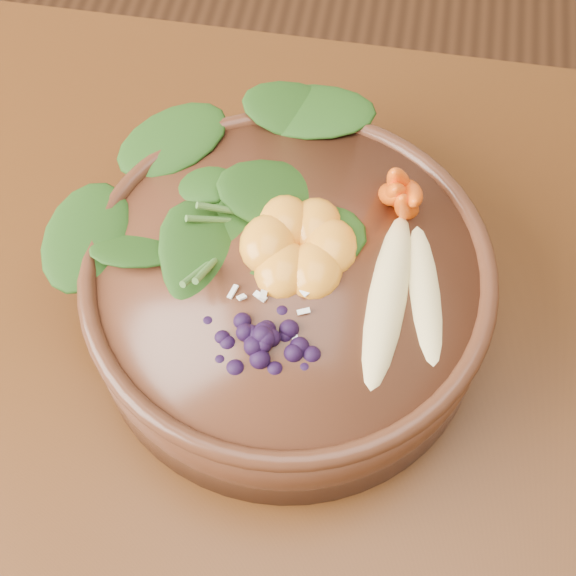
% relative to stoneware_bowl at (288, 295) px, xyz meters
% --- Properties ---
extents(stoneware_bowl, '(0.34, 0.34, 0.08)m').
position_rel_stoneware_bowl_xyz_m(stoneware_bowl, '(0.00, 0.00, 0.00)').
color(stoneware_bowl, '#482516').
rests_on(stoneware_bowl, dining_table).
extents(kale_heap, '(0.22, 0.20, 0.05)m').
position_rel_stoneware_bowl_xyz_m(kale_heap, '(-0.04, 0.07, 0.06)').
color(kale_heap, '#1E4410').
rests_on(kale_heap, stoneware_bowl).
extents(carrot_cluster, '(0.07, 0.07, 0.08)m').
position_rel_stoneware_bowl_xyz_m(carrot_cluster, '(0.07, 0.07, 0.08)').
color(carrot_cluster, '#FD560F').
rests_on(carrot_cluster, stoneware_bowl).
extents(banana_halves, '(0.07, 0.16, 0.03)m').
position_rel_stoneware_bowl_xyz_m(banana_halves, '(0.09, -0.01, 0.05)').
color(banana_halves, '#E0CC84').
rests_on(banana_halves, stoneware_bowl).
extents(mandarin_cluster, '(0.10, 0.11, 0.03)m').
position_rel_stoneware_bowl_xyz_m(mandarin_cluster, '(0.00, 0.02, 0.06)').
color(mandarin_cluster, orange).
rests_on(mandarin_cluster, stoneware_bowl).
extents(blueberry_pile, '(0.15, 0.12, 0.04)m').
position_rel_stoneware_bowl_xyz_m(blueberry_pile, '(-0.01, -0.06, 0.06)').
color(blueberry_pile, black).
rests_on(blueberry_pile, stoneware_bowl).
extents(coconut_flakes, '(0.10, 0.09, 0.01)m').
position_rel_stoneware_bowl_xyz_m(coconut_flakes, '(-0.00, -0.02, 0.04)').
color(coconut_flakes, white).
rests_on(coconut_flakes, stoneware_bowl).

